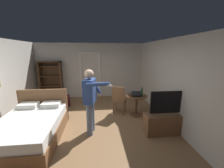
{
  "coord_description": "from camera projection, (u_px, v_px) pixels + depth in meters",
  "views": [
    {
      "loc": [
        0.29,
        -3.57,
        2.13
      ],
      "look_at": [
        0.7,
        0.24,
        1.24
      ],
      "focal_mm": 22.44,
      "sensor_mm": 36.0,
      "label": 1
    }
  ],
  "objects": [
    {
      "name": "laptop",
      "position": [
        136.0,
        94.0,
        4.6
      ],
      "size": [
        0.35,
        0.36,
        0.16
      ],
      "color": "black",
      "rests_on": "side_table"
    },
    {
      "name": "bed",
      "position": [
        31.0,
        127.0,
        3.47
      ],
      "size": [
        1.42,
        2.06,
        1.02
      ],
      "color": "brown",
      "rests_on": "ground_plane"
    },
    {
      "name": "suitcase_small",
      "position": [
        61.0,
        104.0,
        5.37
      ],
      "size": [
        0.55,
        0.49,
        0.32
      ],
      "primitive_type": "cube",
      "rotation": [
        0.0,
        0.0,
        0.27
      ],
      "color": "black",
      "rests_on": "ground_plane"
    },
    {
      "name": "wall_back",
      "position": [
        91.0,
        71.0,
        6.55
      ],
      "size": [
        5.06,
        0.12,
        2.5
      ],
      "primitive_type": "cube",
      "color": "beige",
      "rests_on": "ground_plane"
    },
    {
      "name": "side_table",
      "position": [
        136.0,
        102.0,
        4.71
      ],
      "size": [
        0.71,
        0.71,
        0.7
      ],
      "color": "brown",
      "rests_on": "ground_plane"
    },
    {
      "name": "doorway_frame",
      "position": [
        90.0,
        72.0,
        6.48
      ],
      "size": [
        0.93,
        0.08,
        2.13
      ],
      "color": "white",
      "rests_on": "ground_plane"
    },
    {
      "name": "suitcase_dark",
      "position": [
        63.0,
        101.0,
        5.59
      ],
      "size": [
        0.62,
        0.45,
        0.4
      ],
      "primitive_type": "cube",
      "rotation": [
        0.0,
        0.0,
        0.22
      ],
      "color": "#4C1919",
      "rests_on": "ground_plane"
    },
    {
      "name": "bookshelf",
      "position": [
        51.0,
        79.0,
        6.22
      ],
      "size": [
        0.94,
        0.32,
        1.72
      ],
      "color": "#4C331E",
      "rests_on": "ground_plane"
    },
    {
      "name": "wooden_chair",
      "position": [
        119.0,
        99.0,
        4.78
      ],
      "size": [
        0.56,
        0.56,
        0.99
      ],
      "color": "brown",
      "rests_on": "ground_plane"
    },
    {
      "name": "ground_plane",
      "position": [
        88.0,
        130.0,
        3.91
      ],
      "size": [
        6.52,
        6.52,
        0.0
      ],
      "primitive_type": "plane",
      "color": "olive"
    },
    {
      "name": "tv_flatscreen",
      "position": [
        167.0,
        121.0,
        3.71
      ],
      "size": [
        1.2,
        0.4,
        1.16
      ],
      "color": "brown",
      "rests_on": "ground_plane"
    },
    {
      "name": "bottle_on_table",
      "position": [
        142.0,
        92.0,
        4.56
      ],
      "size": [
        0.06,
        0.06,
        0.3
      ],
      "color": "#18551C",
      "rests_on": "side_table"
    },
    {
      "name": "wall_right",
      "position": [
        176.0,
        84.0,
        3.89
      ],
      "size": [
        0.12,
        6.17,
        2.5
      ],
      "primitive_type": "cube",
      "color": "beige",
      "rests_on": "ground_plane"
    },
    {
      "name": "person_blue_shirt",
      "position": [
        90.0,
        97.0,
        3.56
      ],
      "size": [
        0.7,
        0.69,
        1.71
      ],
      "color": "slate",
      "rests_on": "ground_plane"
    }
  ]
}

